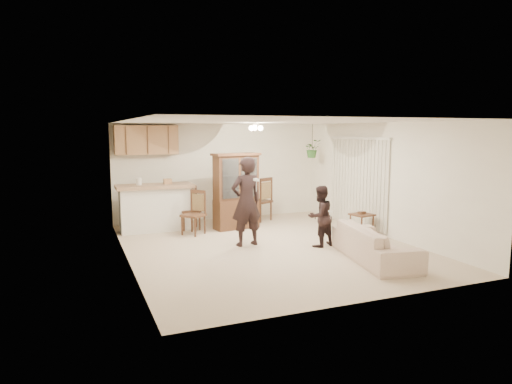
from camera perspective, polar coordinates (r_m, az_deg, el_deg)
name	(u,v)px	position (r m, az deg, el deg)	size (l,w,h in m)	color
floor	(269,247)	(9.28, 1.58, -6.83)	(6.50, 6.50, 0.00)	#BBA58D
ceiling	(269,122)	(8.99, 1.64, 8.79)	(5.50, 6.50, 0.02)	silver
wall_back	(219,172)	(12.08, -4.59, 2.55)	(5.50, 0.02, 2.50)	white
wall_front	(367,212)	(6.24, 13.66, -2.47)	(5.50, 0.02, 2.50)	white
wall_left	(126,192)	(8.34, -15.97, -0.02)	(0.02, 6.50, 2.50)	white
wall_right	(383,180)	(10.45, 15.56, 1.50)	(0.02, 6.50, 2.50)	white
breakfast_bar	(156,210)	(10.88, -12.45, -2.16)	(1.60, 0.55, 1.00)	silver
bar_top	(155,186)	(10.80, -12.53, 0.72)	(1.75, 0.70, 0.08)	#9F7A5F
upper_cabinets	(146,140)	(11.43, -13.54, 6.34)	(1.50, 0.34, 0.70)	#976342
vertical_blinds	(357,182)	(11.17, 12.56, 1.20)	(0.06, 2.30, 2.10)	beige
ceiling_fixture	(256,127)	(10.17, -0.06, 8.10)	(0.36, 0.36, 0.20)	#FFE3BF
hanging_plant	(312,149)	(12.17, 7.04, 5.39)	(0.43, 0.37, 0.48)	#285A24
plant_cord	(312,136)	(12.16, 7.07, 6.92)	(0.01, 0.01, 0.65)	black
sofa	(375,240)	(8.52, 14.66, -5.87)	(1.87, 0.73, 0.73)	beige
adult	(246,202)	(9.20, -1.23, -1.23)	(0.66, 0.43, 1.80)	black
child	(320,213)	(9.25, 8.02, -2.68)	(0.66, 0.51, 1.35)	black
china_hutch	(236,192)	(10.83, -2.50, 0.05)	(1.19, 0.61, 1.80)	#3C1E15
side_table	(362,224)	(10.49, 13.06, -3.92)	(0.51, 0.51, 0.54)	#3C1E15
chair_bar	(190,217)	(10.94, -8.24, -3.13)	(0.47, 0.47, 1.02)	#3C1E15
chair_hutch_left	(193,222)	(10.37, -7.83, -3.76)	(0.62, 0.62, 0.99)	#3C1E15
chair_hutch_right	(260,208)	(11.86, 0.47, -2.05)	(0.67, 0.67, 1.13)	#3C1E15
controller_adult	(256,180)	(8.77, 0.04, 1.54)	(0.05, 0.16, 0.05)	white
controller_child	(331,211)	(9.03, 9.32, -2.41)	(0.03, 0.11, 0.03)	white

